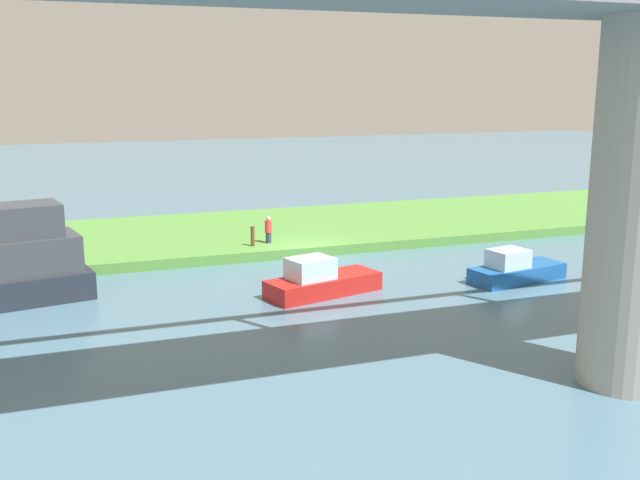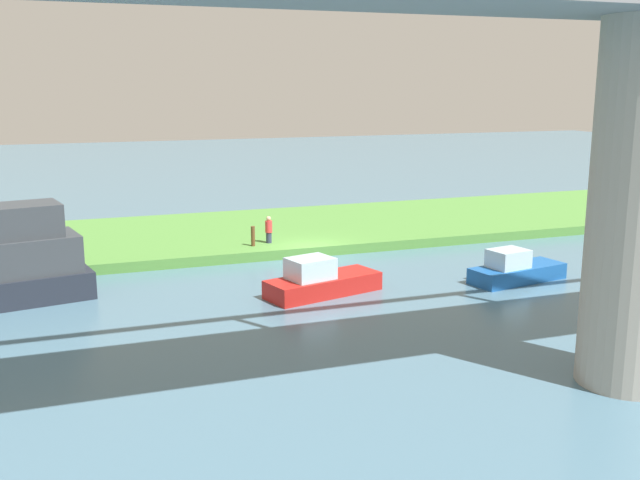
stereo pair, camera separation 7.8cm
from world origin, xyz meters
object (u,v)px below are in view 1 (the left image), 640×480
person_on_bank (268,229)px  motorboat_red (320,281)px  pontoon_yellow (515,270)px  mooring_post (253,236)px

person_on_bank → motorboat_red: 8.19m
pontoon_yellow → motorboat_red: 8.79m
person_on_bank → pontoon_yellow: size_ratio=0.30×
person_on_bank → motorboat_red: (0.15, 8.16, -0.62)m
person_on_bank → mooring_post: person_on_bank is taller
person_on_bank → mooring_post: bearing=24.6°
person_on_bank → motorboat_red: person_on_bank is taller
mooring_post → pontoon_yellow: (-9.54, 8.70, -0.47)m
mooring_post → motorboat_red: size_ratio=0.20×
motorboat_red → mooring_post: bearing=-84.1°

